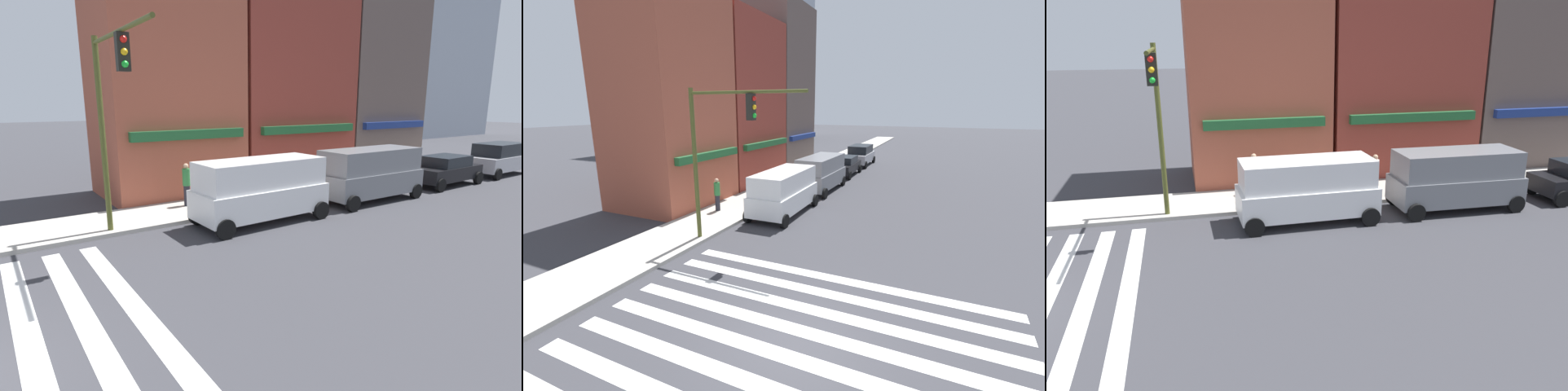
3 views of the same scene
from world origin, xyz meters
The scene contains 6 objects.
storefront_row centered at (16.05, 11.50, 6.35)m, with size 20.07×5.30×14.01m.
traffic_signal centered at (4.55, 5.25, 4.33)m, with size 0.32×5.00×6.32m.
van_white centered at (9.55, 4.70, 1.29)m, with size 5.02×2.22×2.34m.
van_grey centered at (15.51, 4.70, 1.29)m, with size 5.05×2.22×2.34m.
pedestrian_white_shirt centered at (12.90, 6.58, 1.07)m, with size 0.32×0.32×1.77m.
pedestrian_green_top centered at (8.10, 7.97, 1.07)m, with size 0.32×0.32×1.77m.
Camera 3 is at (5.24, -12.34, 6.54)m, focal length 35.00 mm.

